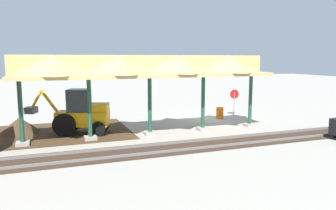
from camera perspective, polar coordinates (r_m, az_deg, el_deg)
The scene contains 8 objects.
ground_plane at distance 25.88m, azimuth 7.13°, elevation -2.42°, with size 120.00×120.00×0.00m, color #9E998E.
dirt_work_zone at distance 22.15m, azimuth -19.61°, elevation -4.61°, with size 9.77×7.00×0.01m, color #42301E.
platform_canopy at distance 19.92m, azimuth -3.25°, elevation 6.56°, with size 15.73×3.20×4.90m.
rail_tracks at distance 20.14m, azimuth 16.26°, elevation -5.64°, with size 60.00×2.58×0.15m.
stop_sign at distance 27.47m, azimuth 11.48°, elevation 1.38°, with size 0.76×0.13×2.17m.
backhoe at distance 21.19m, azimuth -15.01°, elevation -1.49°, with size 5.17×2.89×2.82m.
dirt_mound at distance 23.06m, azimuth -24.34°, elevation -4.39°, with size 5.08×5.08×1.95m, color #42301E.
traffic_barrel at distance 26.05m, azimuth 9.01°, elevation -1.38°, with size 0.56×0.56×0.90m, color orange.
Camera 1 is at (11.78, 22.56, 4.70)m, focal length 35.00 mm.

